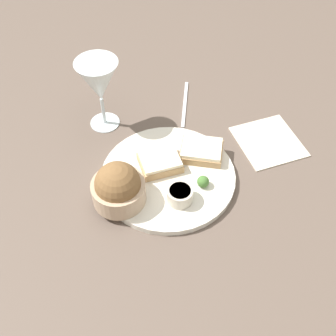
{
  "coord_description": "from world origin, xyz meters",
  "views": [
    {
      "loc": [
        -0.19,
        -0.53,
        0.7
      ],
      "look_at": [
        0.0,
        0.0,
        0.03
      ],
      "focal_mm": 45.0,
      "sensor_mm": 36.0,
      "label": 1
    }
  ],
  "objects_px": {
    "cheese_toast_near": "(201,151)",
    "napkin": "(269,141)",
    "fork": "(185,103)",
    "sauce_ramekin": "(180,195)",
    "salad_bowl": "(118,187)",
    "cheese_toast_far": "(160,162)",
    "wine_glass": "(99,83)"
  },
  "relations": [
    {
      "from": "salad_bowl",
      "to": "cheese_toast_far",
      "type": "distance_m",
      "value": 0.12
    },
    {
      "from": "wine_glass",
      "to": "napkin",
      "type": "bearing_deg",
      "value": -29.01
    },
    {
      "from": "wine_glass",
      "to": "cheese_toast_near",
      "type": "bearing_deg",
      "value": -46.79
    },
    {
      "from": "cheese_toast_near",
      "to": "wine_glass",
      "type": "relative_size",
      "value": 0.66
    },
    {
      "from": "fork",
      "to": "cheese_toast_near",
      "type": "bearing_deg",
      "value": -99.99
    },
    {
      "from": "cheese_toast_far",
      "to": "napkin",
      "type": "xyz_separation_m",
      "value": [
        0.26,
        -0.0,
        -0.02
      ]
    },
    {
      "from": "sauce_ramekin",
      "to": "napkin",
      "type": "xyz_separation_m",
      "value": [
        0.25,
        0.09,
        -0.03
      ]
    },
    {
      "from": "sauce_ramekin",
      "to": "wine_glass",
      "type": "relative_size",
      "value": 0.3
    },
    {
      "from": "sauce_ramekin",
      "to": "cheese_toast_far",
      "type": "height_order",
      "value": "sauce_ramekin"
    },
    {
      "from": "cheese_toast_near",
      "to": "cheese_toast_far",
      "type": "distance_m",
      "value": 0.1
    },
    {
      "from": "sauce_ramekin",
      "to": "napkin",
      "type": "distance_m",
      "value": 0.27
    },
    {
      "from": "sauce_ramekin",
      "to": "salad_bowl",
      "type": "bearing_deg",
      "value": 159.13
    },
    {
      "from": "cheese_toast_near",
      "to": "wine_glass",
      "type": "bearing_deg",
      "value": 133.21
    },
    {
      "from": "cheese_toast_near",
      "to": "cheese_toast_far",
      "type": "height_order",
      "value": "same"
    },
    {
      "from": "salad_bowl",
      "to": "cheese_toast_far",
      "type": "height_order",
      "value": "salad_bowl"
    },
    {
      "from": "salad_bowl",
      "to": "napkin",
      "type": "height_order",
      "value": "salad_bowl"
    },
    {
      "from": "cheese_toast_far",
      "to": "sauce_ramekin",
      "type": "bearing_deg",
      "value": -85.62
    },
    {
      "from": "salad_bowl",
      "to": "sauce_ramekin",
      "type": "xyz_separation_m",
      "value": [
        0.11,
        -0.04,
        -0.02
      ]
    },
    {
      "from": "salad_bowl",
      "to": "sauce_ramekin",
      "type": "distance_m",
      "value": 0.12
    },
    {
      "from": "napkin",
      "to": "fork",
      "type": "relative_size",
      "value": 0.91
    },
    {
      "from": "salad_bowl",
      "to": "napkin",
      "type": "xyz_separation_m",
      "value": [
        0.37,
        0.05,
        -0.05
      ]
    },
    {
      "from": "wine_glass",
      "to": "cheese_toast_far",
      "type": "bearing_deg",
      "value": -67.23
    },
    {
      "from": "napkin",
      "to": "cheese_toast_far",
      "type": "bearing_deg",
      "value": 179.03
    },
    {
      "from": "sauce_ramekin",
      "to": "cheese_toast_far",
      "type": "distance_m",
      "value": 0.1
    },
    {
      "from": "cheese_toast_near",
      "to": "napkin",
      "type": "height_order",
      "value": "cheese_toast_near"
    },
    {
      "from": "cheese_toast_near",
      "to": "fork",
      "type": "height_order",
      "value": "cheese_toast_near"
    },
    {
      "from": "cheese_toast_near",
      "to": "wine_glass",
      "type": "distance_m",
      "value": 0.27
    },
    {
      "from": "cheese_toast_near",
      "to": "cheese_toast_far",
      "type": "relative_size",
      "value": 1.31
    },
    {
      "from": "cheese_toast_far",
      "to": "napkin",
      "type": "relative_size",
      "value": 0.61
    },
    {
      "from": "cheese_toast_near",
      "to": "napkin",
      "type": "distance_m",
      "value": 0.17
    },
    {
      "from": "salad_bowl",
      "to": "wine_glass",
      "type": "relative_size",
      "value": 0.62
    },
    {
      "from": "sauce_ramekin",
      "to": "napkin",
      "type": "bearing_deg",
      "value": 20.34
    }
  ]
}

